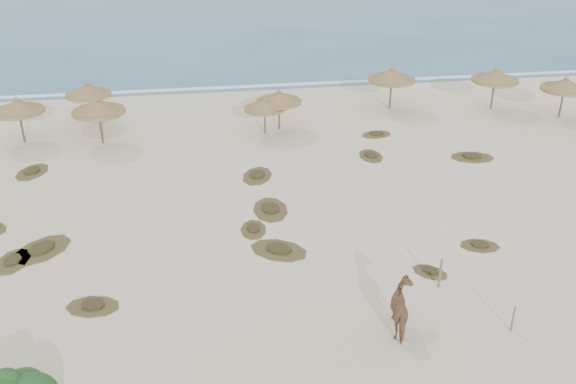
% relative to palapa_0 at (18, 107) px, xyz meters
% --- Properties ---
extents(ground, '(160.00, 160.00, 0.00)m').
position_rel_palapa_0_xyz_m(ground, '(13.50, -16.98, -2.22)').
color(ground, white).
rests_on(ground, ground).
extents(foam_line, '(70.00, 0.60, 0.01)m').
position_rel_palapa_0_xyz_m(foam_line, '(13.50, 9.02, -2.22)').
color(foam_line, white).
rests_on(foam_line, ground).
extents(palapa_0, '(3.36, 3.36, 2.87)m').
position_rel_palapa_0_xyz_m(palapa_0, '(0.00, 0.00, 0.00)').
color(palapa_0, brown).
rests_on(palapa_0, ground).
extents(palapa_1, '(3.88, 3.88, 2.74)m').
position_rel_palapa_0_xyz_m(palapa_1, '(3.67, 2.92, -0.10)').
color(palapa_1, brown).
rests_on(palapa_1, ground).
extents(palapa_2, '(3.94, 3.94, 2.96)m').
position_rel_palapa_0_xyz_m(palapa_2, '(4.76, -0.98, 0.07)').
color(palapa_2, brown).
rests_on(palapa_2, ground).
extents(palapa_3, '(3.35, 3.35, 2.40)m').
position_rel_palapa_0_xyz_m(palapa_3, '(14.67, -0.88, -0.36)').
color(palapa_3, brown).
rests_on(palapa_3, ground).
extents(palapa_4, '(3.45, 3.45, 2.70)m').
position_rel_palapa_0_xyz_m(palapa_4, '(15.66, -0.25, -0.13)').
color(palapa_4, brown).
rests_on(palapa_4, ground).
extents(palapa_5, '(3.66, 3.66, 3.01)m').
position_rel_palapa_0_xyz_m(palapa_5, '(23.78, 2.53, 0.11)').
color(palapa_5, brown).
rests_on(palapa_5, ground).
extents(palapa_6, '(3.49, 3.49, 2.98)m').
position_rel_palapa_0_xyz_m(palapa_6, '(30.72, 1.44, 0.09)').
color(palapa_6, brown).
rests_on(palapa_6, ground).
extents(palapa_7, '(3.62, 3.62, 2.88)m').
position_rel_palapa_0_xyz_m(palapa_7, '(34.47, -0.89, 0.01)').
color(palapa_7, brown).
rests_on(palapa_7, ground).
extents(horse, '(1.22, 2.19, 1.75)m').
position_rel_palapa_0_xyz_m(horse, '(17.30, -20.70, -1.35)').
color(horse, '#956843').
rests_on(horse, ground).
extents(fence_post_near, '(0.12, 0.12, 1.28)m').
position_rel_palapa_0_xyz_m(fence_post_near, '(19.54, -18.37, -1.58)').
color(fence_post_near, '#6B6350').
rests_on(fence_post_near, ground).
extents(fence_post_far, '(0.08, 0.08, 1.06)m').
position_rel_palapa_0_xyz_m(fence_post_far, '(21.14, -21.36, -1.69)').
color(fence_post_far, '#6B6350').
rests_on(fence_post_far, ground).
extents(scrub_0, '(1.74, 2.32, 0.16)m').
position_rel_palapa_0_xyz_m(scrub_0, '(2.39, -13.98, -2.17)').
color(scrub_0, brown).
rests_on(scrub_0, ground).
extents(scrub_1, '(3.18, 3.32, 0.16)m').
position_rel_palapa_0_xyz_m(scrub_1, '(3.42, -13.19, -2.17)').
color(scrub_1, brown).
rests_on(scrub_1, ground).
extents(scrub_2, '(1.34, 1.91, 0.16)m').
position_rel_palapa_0_xyz_m(scrub_2, '(12.72, -12.83, -2.17)').
color(scrub_2, brown).
rests_on(scrub_2, ground).
extents(scrub_3, '(1.72, 2.61, 0.16)m').
position_rel_palapa_0_xyz_m(scrub_3, '(13.73, -11.02, -2.17)').
color(scrub_3, brown).
rests_on(scrub_3, ground).
extents(scrub_4, '(1.93, 1.46, 0.16)m').
position_rel_palapa_0_xyz_m(scrub_4, '(22.42, -15.73, -2.17)').
color(scrub_4, brown).
rests_on(scrub_4, ground).
extents(scrub_5, '(2.71, 1.98, 0.16)m').
position_rel_palapa_0_xyz_m(scrub_5, '(26.01, -6.44, -2.17)').
color(scrub_5, brown).
rests_on(scrub_5, ground).
extents(scrub_6, '(2.18, 2.65, 0.16)m').
position_rel_palapa_0_xyz_m(scrub_6, '(1.37, -4.76, -2.17)').
color(scrub_6, brown).
rests_on(scrub_6, ground).
extents(scrub_7, '(1.33, 2.03, 0.16)m').
position_rel_palapa_0_xyz_m(scrub_7, '(20.29, -5.39, -2.17)').
color(scrub_7, brown).
rests_on(scrub_7, ground).
extents(scrub_9, '(3.09, 2.80, 0.16)m').
position_rel_palapa_0_xyz_m(scrub_9, '(13.63, -14.77, -2.17)').
color(scrub_9, brown).
rests_on(scrub_9, ground).
extents(scrub_10, '(2.15, 1.65, 0.16)m').
position_rel_palapa_0_xyz_m(scrub_10, '(21.53, -2.16, -2.17)').
color(scrub_10, brown).
rests_on(scrub_10, ground).
extents(scrub_11, '(2.26, 1.70, 0.16)m').
position_rel_palapa_0_xyz_m(scrub_11, '(6.11, -17.70, -2.17)').
color(scrub_11, brown).
rests_on(scrub_11, ground).
extents(scrub_12, '(1.73, 1.71, 0.16)m').
position_rel_palapa_0_xyz_m(scrub_12, '(19.55, -17.38, -2.17)').
color(scrub_12, brown).
rests_on(scrub_12, ground).
extents(scrub_13, '(2.22, 2.74, 0.16)m').
position_rel_palapa_0_xyz_m(scrub_13, '(13.51, -7.09, -2.17)').
color(scrub_13, brown).
rests_on(scrub_13, ground).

